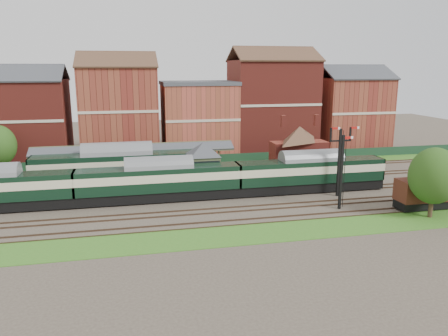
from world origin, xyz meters
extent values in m
plane|color=#473D33|center=(0.00, 0.00, 0.00)|extent=(160.00, 160.00, 0.00)
cube|color=#2D6619|center=(0.00, 16.00, 0.03)|extent=(90.00, 4.50, 0.06)
cube|color=#2D6619|center=(0.00, -12.00, 0.03)|extent=(90.00, 5.00, 0.06)
cube|color=#193823|center=(0.00, 18.00, 0.75)|extent=(90.00, 0.12, 1.50)
cube|color=#2D2D2D|center=(-5.00, 9.75, 0.50)|extent=(55.00, 3.40, 1.00)
cube|color=#5C6D4D|center=(-3.00, 3.25, 1.20)|extent=(3.40, 3.20, 2.40)
cube|color=#565A38|center=(-3.00, 3.25, 3.40)|extent=(3.60, 3.40, 2.00)
pyramid|color=#383A3F|center=(-3.00, 3.25, 5.20)|extent=(5.40, 5.40, 1.60)
cube|color=maroon|center=(5.00, 3.25, 1.10)|extent=(3.00, 2.40, 2.20)
cube|color=#4C3323|center=(5.00, 2.60, 2.55)|extent=(3.20, 1.34, 0.79)
cube|color=#4C3323|center=(5.00, 3.90, 2.55)|extent=(3.20, 1.34, 0.79)
cube|color=maroon|center=(12.00, 9.75, 2.75)|extent=(8.00, 3.00, 3.50)
pyramid|color=#4C3323|center=(12.00, 9.75, 5.60)|extent=(8.10, 8.10, 2.20)
cube|color=maroon|center=(9.50, 9.75, 6.10)|extent=(0.60, 0.60, 1.60)
cube|color=maroon|center=(14.50, 9.75, 6.10)|extent=(0.60, 0.60, 1.60)
cube|color=#565A38|center=(-22.00, 8.45, 2.70)|extent=(0.22, 0.22, 3.40)
cube|color=#565A38|center=(0.00, 11.05, 2.70)|extent=(0.22, 0.22, 3.40)
cube|color=#383A3F|center=(-11.00, 8.80, 4.60)|extent=(26.00, 1.99, 0.90)
cube|color=#383A3F|center=(-11.00, 10.70, 4.60)|extent=(26.00, 1.99, 0.90)
cube|color=#565A38|center=(-11.00, 9.75, 4.98)|extent=(26.00, 0.20, 0.20)
cube|color=black|center=(12.00, -2.50, 4.00)|extent=(0.25, 0.25, 8.00)
cube|color=black|center=(12.00, -2.50, 6.60)|extent=(2.60, 0.18, 0.18)
cube|color=#B2140F|center=(11.35, -2.50, 8.05)|extent=(1.10, 0.08, 0.25)
cube|color=#B2140F|center=(13.75, -2.50, 8.05)|extent=(1.10, 0.08, 0.25)
cube|color=black|center=(10.00, -7.00, 4.00)|extent=(0.25, 0.25, 8.00)
cube|color=#B2140F|center=(10.55, -7.00, 7.70)|extent=(1.10, 0.08, 0.25)
cube|color=maroon|center=(-28.00, 25.00, 6.50)|extent=(14.00, 10.00, 13.00)
cube|color=maroon|center=(-13.00, 25.00, 7.50)|extent=(12.00, 10.00, 15.00)
cube|color=#AA4736|center=(0.00, 25.00, 6.00)|extent=(12.00, 10.00, 12.00)
cube|color=maroon|center=(13.00, 25.00, 8.00)|extent=(14.00, 10.00, 16.00)
cube|color=maroon|center=(28.00, 25.00, 6.50)|extent=(12.00, 10.00, 13.00)
cube|color=black|center=(-8.59, 0.00, 0.72)|extent=(18.24, 2.55, 1.11)
cube|color=black|center=(-8.59, 0.00, 2.59)|extent=(18.24, 2.84, 2.63)
cube|color=beige|center=(-8.59, 0.00, 2.91)|extent=(18.26, 2.88, 0.91)
cube|color=slate|center=(-8.59, 0.00, 4.06)|extent=(18.24, 2.84, 0.61)
cube|color=black|center=(9.65, 0.00, 0.72)|extent=(18.24, 2.55, 1.11)
cube|color=black|center=(9.65, 0.00, 2.59)|extent=(18.24, 2.84, 2.63)
cube|color=beige|center=(9.65, 0.00, 2.91)|extent=(18.26, 2.88, 0.91)
cube|color=slate|center=(9.65, 0.00, 4.06)|extent=(18.24, 2.84, 0.61)
cube|color=black|center=(-13.20, 6.50, 0.79)|extent=(20.57, 2.88, 1.26)
cube|color=black|center=(-13.20, 6.50, 2.90)|extent=(20.57, 3.20, 2.97)
cube|color=beige|center=(-13.20, 6.50, 3.26)|extent=(20.59, 3.24, 1.03)
cube|color=slate|center=(-13.20, 6.50, 4.56)|extent=(20.57, 3.20, 0.69)
cube|color=black|center=(18.62, -9.00, 0.59)|extent=(5.72, 2.11, 0.86)
cube|color=#4A1915|center=(18.62, -9.00, 2.16)|extent=(5.72, 2.48, 2.29)
cube|color=gray|center=(18.62, -9.00, 3.42)|extent=(5.72, 2.48, 0.42)
cylinder|color=#382619|center=(17.62, -11.58, 1.67)|extent=(0.44, 0.44, 3.35)
ellipsoid|color=#194112|center=(17.62, -11.58, 4.35)|extent=(4.92, 4.92, 5.66)
cylinder|color=#382619|center=(-29.41, 16.51, 1.68)|extent=(0.44, 0.44, 3.36)
camera|label=1|loc=(-11.70, -47.97, 14.77)|focal=35.00mm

